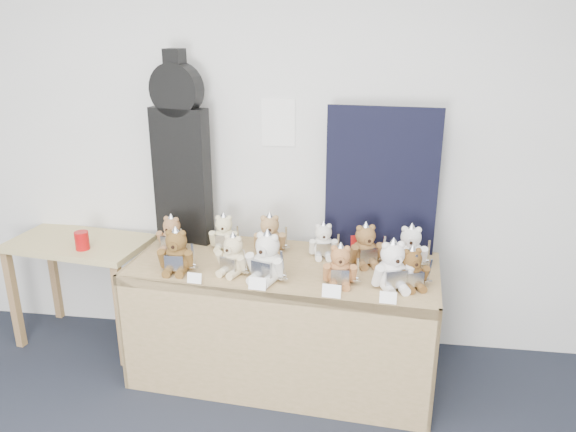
# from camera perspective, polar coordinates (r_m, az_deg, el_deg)

# --- Properties ---
(room_shell) EXTENTS (6.00, 6.00, 6.00)m
(room_shell) POSITION_cam_1_polar(r_m,az_deg,el_deg) (3.55, -1.00, 9.47)
(room_shell) COLOR silver
(room_shell) RESTS_ON floor
(display_table) EXTENTS (1.85, 0.89, 0.75)m
(display_table) POSITION_cam_1_polar(r_m,az_deg,el_deg) (3.32, -0.77, -7.93)
(display_table) COLOR olive
(display_table) RESTS_ON floor
(side_table) EXTENTS (0.94, 0.61, 0.74)m
(side_table) POSITION_cam_1_polar(r_m,az_deg,el_deg) (3.98, -20.34, -4.02)
(side_table) COLOR tan
(side_table) RESTS_ON floor
(guitar_case) EXTENTS (0.38, 0.19, 1.20)m
(guitar_case) POSITION_cam_1_polar(r_m,az_deg,el_deg) (3.55, -10.87, 6.45)
(guitar_case) COLOR black
(guitar_case) RESTS_ON display_table
(navy_board) EXTENTS (0.67, 0.07, 0.89)m
(navy_board) POSITION_cam_1_polar(r_m,az_deg,el_deg) (3.40, 9.45, 3.50)
(navy_board) COLOR black
(navy_board) RESTS_ON display_table
(red_cup) EXTENTS (0.09, 0.09, 0.12)m
(red_cup) POSITION_cam_1_polar(r_m,az_deg,el_deg) (3.76, -20.20, -2.35)
(red_cup) COLOR #A90B0C
(red_cup) RESTS_ON side_table
(teddy_front_far_left) EXTENTS (0.23, 0.19, 0.28)m
(teddy_front_far_left) POSITION_cam_1_polar(r_m,az_deg,el_deg) (3.24, -11.25, -3.67)
(teddy_front_far_left) COLOR brown
(teddy_front_far_left) RESTS_ON display_table
(teddy_front_left) EXTENTS (0.21, 0.20, 0.26)m
(teddy_front_left) POSITION_cam_1_polar(r_m,az_deg,el_deg) (3.17, -5.61, -4.05)
(teddy_front_left) COLOR #CCBA90
(teddy_front_left) RESTS_ON display_table
(teddy_front_centre) EXTENTS (0.25, 0.24, 0.31)m
(teddy_front_centre) POSITION_cam_1_polar(r_m,az_deg,el_deg) (3.08, -2.14, -4.35)
(teddy_front_centre) COLOR silver
(teddy_front_centre) RESTS_ON display_table
(teddy_front_right) EXTENTS (0.21, 0.17, 0.26)m
(teddy_front_right) POSITION_cam_1_polar(r_m,az_deg,el_deg) (3.04, 5.32, -5.15)
(teddy_front_right) COLOR #9A633A
(teddy_front_right) RESTS_ON display_table
(teddy_front_far_right) EXTENTS (0.25, 0.23, 0.30)m
(teddy_front_far_right) POSITION_cam_1_polar(r_m,az_deg,el_deg) (3.03, 10.57, -5.13)
(teddy_front_far_right) COLOR silver
(teddy_front_far_right) RESTS_ON display_table
(teddy_front_end) EXTENTS (0.21, 0.20, 0.25)m
(teddy_front_end) POSITION_cam_1_polar(r_m,az_deg,el_deg) (3.07, 12.43, -5.34)
(teddy_front_end) COLOR brown
(teddy_front_end) RESTS_ON display_table
(teddy_back_left) EXTENTS (0.21, 0.17, 0.25)m
(teddy_back_left) POSITION_cam_1_polar(r_m,az_deg,el_deg) (3.52, -6.52, -1.77)
(teddy_back_left) COLOR beige
(teddy_back_left) RESTS_ON display_table
(teddy_back_centre_left) EXTENTS (0.23, 0.20, 0.27)m
(teddy_back_centre_left) POSITION_cam_1_polar(r_m,az_deg,el_deg) (3.44, -1.86, -1.98)
(teddy_back_centre_left) COLOR #A78153
(teddy_back_centre_left) RESTS_ON display_table
(teddy_back_centre_right) EXTENTS (0.20, 0.17, 0.24)m
(teddy_back_centre_right) POSITION_cam_1_polar(r_m,az_deg,el_deg) (3.39, 3.61, -2.60)
(teddy_back_centre_right) COLOR silver
(teddy_back_centre_right) RESTS_ON display_table
(teddy_back_right) EXTENTS (0.23, 0.22, 0.28)m
(teddy_back_right) POSITION_cam_1_polar(r_m,az_deg,el_deg) (3.30, 7.86, -3.08)
(teddy_back_right) COLOR brown
(teddy_back_right) RESTS_ON display_table
(teddy_back_end) EXTENTS (0.23, 0.18, 0.28)m
(teddy_back_end) POSITION_cam_1_polar(r_m,az_deg,el_deg) (3.32, 12.31, -3.22)
(teddy_back_end) COLOR white
(teddy_back_end) RESTS_ON display_table
(teddy_back_far_left) EXTENTS (0.20, 0.18, 0.25)m
(teddy_back_far_left) POSITION_cam_1_polar(r_m,az_deg,el_deg) (3.55, -11.72, -1.88)
(teddy_back_far_left) COLOR #946945
(teddy_back_far_left) RESTS_ON display_table
(entry_card_a) EXTENTS (0.08, 0.02, 0.06)m
(entry_card_a) POSITION_cam_1_polar(r_m,az_deg,el_deg) (3.11, -9.49, -6.25)
(entry_card_a) COLOR white
(entry_card_a) RESTS_ON display_table
(entry_card_b) EXTENTS (0.10, 0.03, 0.07)m
(entry_card_b) POSITION_cam_1_polar(r_m,az_deg,el_deg) (3.00, -3.13, -6.88)
(entry_card_b) COLOR white
(entry_card_b) RESTS_ON display_table
(entry_card_c) EXTENTS (0.10, 0.03, 0.07)m
(entry_card_c) POSITION_cam_1_polar(r_m,az_deg,el_deg) (2.92, 4.44, -7.61)
(entry_card_c) COLOR white
(entry_card_c) RESTS_ON display_table
(entry_card_d) EXTENTS (0.09, 0.03, 0.06)m
(entry_card_d) POSITION_cam_1_polar(r_m,az_deg,el_deg) (2.90, 10.13, -8.17)
(entry_card_d) COLOR white
(entry_card_d) RESTS_ON display_table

